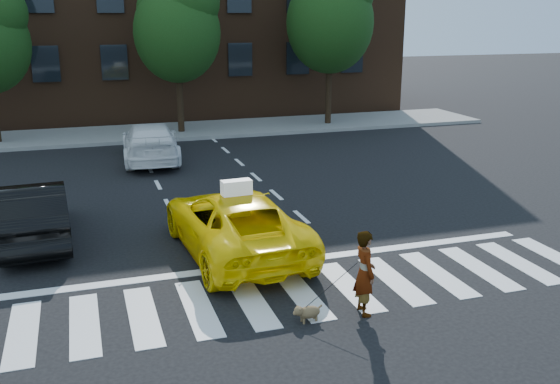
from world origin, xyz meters
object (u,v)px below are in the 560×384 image
object	(u,v)px
white_suv	(150,142)
dog	(307,312)
tree_right	(331,11)
tree_mid	(177,21)
woman	(365,273)
taxi	(235,222)
black_sedan	(33,212)

from	to	relation	value
white_suv	dog	world-z (taller)	white_suv
tree_right	dog	size ratio (longest dim) A/B	13.71
tree_mid	woman	bearing A→B (deg)	-89.20
tree_mid	taxi	world-z (taller)	tree_mid
woman	dog	xyz separation A→B (m)	(-1.08, -0.00, -0.60)
woman	black_sedan	bearing A→B (deg)	48.42
tree_mid	taxi	bearing A→B (deg)	-94.76
tree_right	white_suv	bearing A→B (deg)	-151.85
black_sedan	woman	xyz separation A→B (m)	(5.79, -5.77, 0.08)
black_sedan	dog	size ratio (longest dim) A/B	7.65
tree_mid	black_sedan	bearing A→B (deg)	-114.19
tree_mid	white_suv	xyz separation A→B (m)	(-1.93, -4.78, -4.16)
tree_right	black_sedan	bearing A→B (deg)	-135.49
dog	woman	bearing A→B (deg)	-2.93
woman	white_suv	bearing A→B (deg)	12.69
tree_mid	tree_right	distance (m)	7.01
tree_right	white_suv	distance (m)	11.12
tree_mid	black_sedan	size ratio (longest dim) A/B	1.65
black_sedan	dog	bearing A→B (deg)	125.74
taxi	dog	xyz separation A→B (m)	(0.38, -3.60, -0.52)
woman	taxi	bearing A→B (deg)	25.44
tree_mid	black_sedan	world-z (taller)	tree_mid
tree_right	woman	xyz separation A→B (m)	(-6.75, -18.10, -4.48)
taxi	white_suv	xyz separation A→B (m)	(-0.73, 9.72, -0.01)
black_sedan	woman	world-z (taller)	woman
tree_mid	taxi	distance (m)	15.13
taxi	woman	distance (m)	3.89
tree_mid	woman	xyz separation A→B (m)	(0.25, -18.10, -4.07)
tree_right	taxi	size ratio (longest dim) A/B	1.52
white_suv	woman	bearing A→B (deg)	103.37
dog	black_sedan	bearing A→B (deg)	126.11
woman	dog	size ratio (longest dim) A/B	2.79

